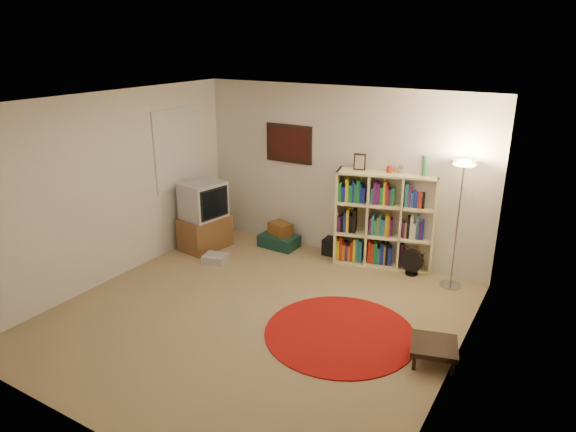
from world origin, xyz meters
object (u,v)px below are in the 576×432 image
at_px(floor_lamp, 462,183).
at_px(floor_fan, 412,262).
at_px(bookshelf, 383,221).
at_px(suitcase, 279,241).
at_px(side_table, 434,347).
at_px(tv_stand, 204,217).

height_order(floor_lamp, floor_fan, floor_lamp).
distance_m(bookshelf, suitcase, 1.72).
relative_size(floor_lamp, side_table, 3.03).
relative_size(floor_lamp, floor_fan, 4.53).
bearing_deg(bookshelf, floor_fan, -29.33).
height_order(bookshelf, side_table, bookshelf).
bearing_deg(side_table, floor_fan, 114.08).
height_order(tv_stand, side_table, tv_stand).
height_order(tv_stand, suitcase, tv_stand).
distance_m(suitcase, side_table, 3.44).
relative_size(bookshelf, floor_lamp, 0.96).
distance_m(floor_lamp, tv_stand, 3.81).
bearing_deg(bookshelf, side_table, -71.08).
bearing_deg(bookshelf, tv_stand, -177.06).
xyz_separation_m(bookshelf, side_table, (1.33, -1.99, -0.49)).
distance_m(tv_stand, side_table, 4.09).
xyz_separation_m(suitcase, side_table, (2.94, -1.78, 0.08)).
xyz_separation_m(bookshelf, floor_fan, (0.50, -0.13, -0.48)).
distance_m(bookshelf, floor_lamp, 1.32).
distance_m(floor_fan, suitcase, 2.11).
height_order(floor_fan, tv_stand, tv_stand).
bearing_deg(floor_fan, floor_lamp, 3.84).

